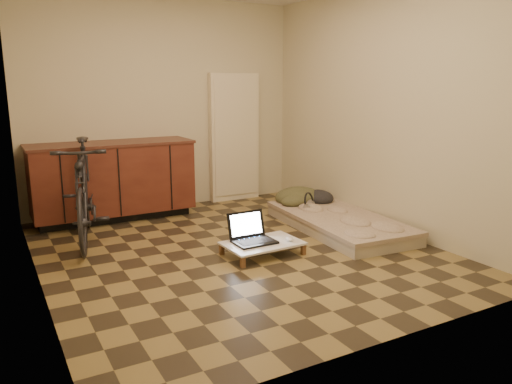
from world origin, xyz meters
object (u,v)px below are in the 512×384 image
futon (338,222)px  laptop (252,236)px  bicycle (84,186)px  lap_desk (262,244)px

futon → laptop: size_ratio=4.89×
bicycle → lap_desk: size_ratio=2.41×
bicycle → futon: size_ratio=0.94×
bicycle → laptop: bicycle is taller
lap_desk → laptop: bearing=131.2°
futon → lap_desk: size_ratio=2.56×
bicycle → laptop: size_ratio=4.60×
bicycle → futon: (2.50, -0.91, -0.49)m
futon → laptop: (-1.22, -0.24, 0.09)m
lap_desk → laptop: laptop is taller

